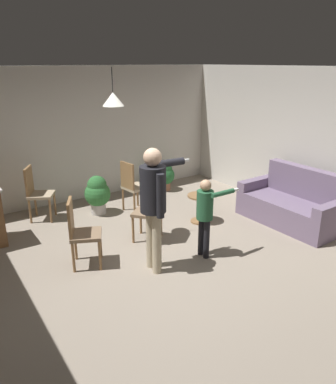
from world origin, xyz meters
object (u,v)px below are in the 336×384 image
(potted_plant_corner, at_px, (97,193))
(dining_chair_spare, at_px, (132,185))
(potted_plant_by_wall, at_px, (165,175))
(couch_floral, at_px, (291,205))
(dining_chair_near_wall, at_px, (37,191))
(side_table_by_couch, at_px, (199,205))
(dining_chair_centre_back, at_px, (80,230))
(dining_chair_by_counter, at_px, (151,209))
(person_adult, at_px, (154,197))
(person_child, at_px, (205,210))
(spare_remote_on_table, at_px, (202,195))

(potted_plant_corner, bearing_deg, dining_chair_spare, -24.57)
(potted_plant_corner, relative_size, potted_plant_by_wall, 1.14)
(dining_chair_spare, height_order, potted_plant_by_wall, dining_chair_spare)
(couch_floral, xyz_separation_m, dining_chair_near_wall, (-3.74, 2.69, 0.21))
(side_table_by_couch, distance_m, dining_chair_spare, 1.37)
(dining_chair_near_wall, distance_m, potted_plant_corner, 1.09)
(dining_chair_centre_back, height_order, potted_plant_by_wall, dining_chair_centre_back)
(dining_chair_by_counter, xyz_separation_m, dining_chair_centre_back, (-1.24, -0.13, 0.00))
(person_adult, relative_size, dining_chair_by_counter, 1.74)
(dining_chair_near_wall, bearing_deg, person_child, 61.15)
(couch_floral, xyz_separation_m, potted_plant_by_wall, (-0.89, 2.77, 0.03))
(dining_chair_centre_back, distance_m, potted_plant_corner, 1.94)
(couch_floral, xyz_separation_m, person_child, (-2.08, -0.10, 0.42))
(person_child, height_order, spare_remote_on_table, person_child)
(person_child, bearing_deg, spare_remote_on_table, 143.29)
(dining_chair_by_counter, xyz_separation_m, potted_plant_corner, (-0.26, 1.54, -0.13))
(person_adult, height_order, person_child, person_adult)
(side_table_by_couch, xyz_separation_m, potted_plant_by_wall, (0.47, 1.84, 0.04))
(dining_chair_centre_back, bearing_deg, dining_chair_spare, 156.43)
(dining_chair_near_wall, xyz_separation_m, dining_chair_centre_back, (0.04, -2.02, 0.00))
(person_adult, height_order, potted_plant_corner, person_adult)
(dining_chair_spare, bearing_deg, couch_floral, 36.94)
(couch_floral, bearing_deg, dining_chair_centre_back, 78.73)
(dining_chair_near_wall, bearing_deg, potted_plant_corner, 101.41)
(person_adult, bearing_deg, dining_chair_by_counter, 155.36)
(side_table_by_couch, height_order, potted_plant_by_wall, potted_plant_by_wall)
(person_adult, xyz_separation_m, potted_plant_corner, (0.18, 2.34, -0.67))
(person_adult, bearing_deg, dining_chair_spare, 163.26)
(dining_chair_near_wall, relative_size, potted_plant_by_wall, 1.52)
(potted_plant_by_wall, bearing_deg, dining_chair_spare, -149.54)
(dining_chair_centre_back, xyz_separation_m, potted_plant_by_wall, (2.81, 2.11, -0.18))
(person_adult, relative_size, dining_chair_centre_back, 1.74)
(person_child, bearing_deg, dining_chair_centre_back, -115.51)
(dining_chair_spare, relative_size, potted_plant_by_wall, 1.52)
(person_child, height_order, dining_chair_near_wall, person_child)
(couch_floral, height_order, dining_chair_centre_back, same)
(couch_floral, relative_size, potted_plant_corner, 2.41)
(dining_chair_near_wall, xyz_separation_m, potted_plant_corner, (1.02, -0.35, -0.13))
(person_adult, bearing_deg, couch_floral, 94.22)
(person_child, height_order, potted_plant_corner, person_child)
(person_child, bearing_deg, dining_chair_by_counter, -157.60)
(dining_chair_centre_back, bearing_deg, person_child, 90.05)
(dining_chair_centre_back, relative_size, spare_remote_on_table, 7.69)
(side_table_by_couch, bearing_deg, person_child, -125.03)
(couch_floral, relative_size, dining_chair_near_wall, 1.82)
(potted_plant_corner, bearing_deg, potted_plant_by_wall, 13.49)
(person_child, height_order, dining_chair_spare, person_child)
(couch_floral, distance_m, side_table_by_couch, 1.65)
(potted_plant_corner, bearing_deg, couch_floral, -40.70)
(person_adult, bearing_deg, side_table_by_couch, 125.61)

